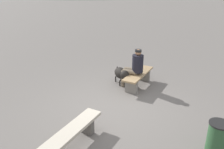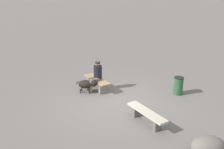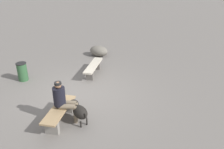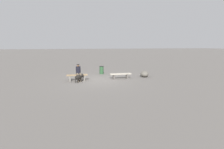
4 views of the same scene
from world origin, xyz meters
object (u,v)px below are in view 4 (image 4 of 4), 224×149
bench_left (121,75)px  dog (79,77)px  seated_person (78,71)px  boulder (144,74)px  bench_right (77,77)px  trash_bin (102,70)px

bench_left → dog: bearing=8.7°
seated_person → dog: size_ratio=1.67×
bench_left → boulder: 2.26m
dog → boulder: size_ratio=0.78×
bench_left → bench_right: size_ratio=1.10×
boulder → bench_right: bearing=2.3°
seated_person → boulder: size_ratio=1.30×
bench_right → boulder: boulder is taller
boulder → seated_person: bearing=3.3°
bench_right → seated_person: size_ratio=1.23×
dog → trash_bin: (-2.22, -3.10, -0.02)m
bench_left → seated_person: (3.34, -0.00, 0.42)m
bench_left → dog: (3.32, 0.44, 0.08)m
seated_person → trash_bin: seated_person is taller
bench_left → trash_bin: (1.10, -2.65, 0.06)m
bench_left → seated_person: 3.36m
seated_person → dog: bearing=85.1°
boulder → bench_left: bearing=8.1°
dog → bench_right: bearing=55.8°
trash_bin → dog: bearing=54.4°
bench_left → bench_right: 3.45m
bench_left → boulder: boulder is taller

